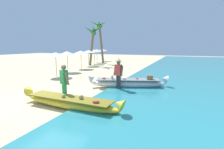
{
  "coord_description": "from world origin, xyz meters",
  "views": [
    {
      "loc": [
        5.42,
        -6.03,
        2.4
      ],
      "look_at": [
        1.96,
        2.45,
        0.9
      ],
      "focal_mm": 28.1,
      "sensor_mm": 36.0,
      "label": 1
    }
  ],
  "objects_px": {
    "person_vendor_hatted": "(118,72)",
    "palm_tree_leaning_seaward": "(93,34)",
    "person_tourist_customer": "(64,81)",
    "boat_white_midground": "(128,83)",
    "palm_tree_tall_inland": "(100,30)",
    "boat_yellow_foreground": "(69,102)"
  },
  "relations": [
    {
      "from": "boat_yellow_foreground",
      "to": "palm_tree_tall_inland",
      "type": "bearing_deg",
      "value": 112.26
    },
    {
      "from": "person_vendor_hatted",
      "to": "palm_tree_tall_inland",
      "type": "distance_m",
      "value": 15.73
    },
    {
      "from": "boat_yellow_foreground",
      "to": "person_tourist_customer",
      "type": "distance_m",
      "value": 1.04
    },
    {
      "from": "boat_white_midground",
      "to": "person_tourist_customer",
      "type": "height_order",
      "value": "person_tourist_customer"
    },
    {
      "from": "person_tourist_customer",
      "to": "palm_tree_leaning_seaward",
      "type": "relative_size",
      "value": 0.34
    },
    {
      "from": "person_vendor_hatted",
      "to": "person_tourist_customer",
      "type": "xyz_separation_m",
      "value": [
        -1.42,
        -2.81,
        -0.09
      ]
    },
    {
      "from": "palm_tree_leaning_seaward",
      "to": "boat_white_midground",
      "type": "bearing_deg",
      "value": -52.63
    },
    {
      "from": "person_vendor_hatted",
      "to": "palm_tree_leaning_seaward",
      "type": "xyz_separation_m",
      "value": [
        -7.06,
        10.41,
        2.77
      ]
    },
    {
      "from": "person_vendor_hatted",
      "to": "palm_tree_leaning_seaward",
      "type": "distance_m",
      "value": 12.88
    },
    {
      "from": "palm_tree_tall_inland",
      "to": "palm_tree_leaning_seaward",
      "type": "bearing_deg",
      "value": -79.02
    },
    {
      "from": "boat_yellow_foreground",
      "to": "palm_tree_leaning_seaward",
      "type": "height_order",
      "value": "palm_tree_leaning_seaward"
    },
    {
      "from": "person_vendor_hatted",
      "to": "palm_tree_tall_inland",
      "type": "xyz_separation_m",
      "value": [
        -7.62,
        13.3,
        3.56
      ]
    },
    {
      "from": "palm_tree_tall_inland",
      "to": "palm_tree_leaning_seaward",
      "type": "xyz_separation_m",
      "value": [
        0.56,
        -2.89,
        -0.78
      ]
    },
    {
      "from": "person_vendor_hatted",
      "to": "palm_tree_tall_inland",
      "type": "bearing_deg",
      "value": 119.83
    },
    {
      "from": "palm_tree_tall_inland",
      "to": "palm_tree_leaning_seaward",
      "type": "relative_size",
      "value": 1.22
    },
    {
      "from": "boat_white_midground",
      "to": "person_vendor_hatted",
      "type": "relative_size",
      "value": 2.58
    },
    {
      "from": "person_tourist_customer",
      "to": "palm_tree_tall_inland",
      "type": "bearing_deg",
      "value": 111.07
    },
    {
      "from": "boat_yellow_foreground",
      "to": "person_vendor_hatted",
      "type": "height_order",
      "value": "person_vendor_hatted"
    },
    {
      "from": "boat_white_midground",
      "to": "palm_tree_tall_inland",
      "type": "height_order",
      "value": "palm_tree_tall_inland"
    },
    {
      "from": "boat_white_midground",
      "to": "palm_tree_tall_inland",
      "type": "bearing_deg",
      "value": 122.32
    },
    {
      "from": "boat_yellow_foreground",
      "to": "palm_tree_tall_inland",
      "type": "xyz_separation_m",
      "value": [
        -6.8,
        16.62,
        4.32
      ]
    },
    {
      "from": "boat_white_midground",
      "to": "person_tourist_customer",
      "type": "bearing_deg",
      "value": -115.91
    }
  ]
}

